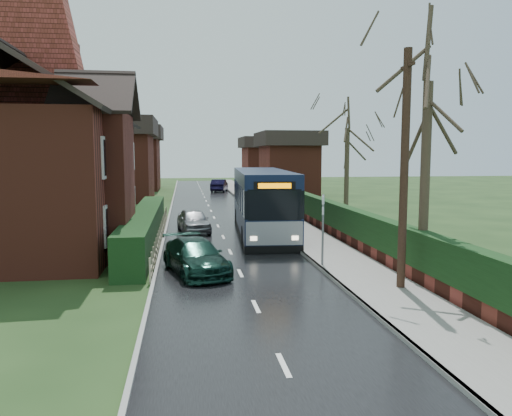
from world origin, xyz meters
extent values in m
plane|color=#324E21|center=(0.00, 0.00, 0.00)|extent=(140.00, 140.00, 0.00)
cube|color=black|center=(0.00, 10.00, 0.01)|extent=(6.00, 100.00, 0.02)
cube|color=slate|center=(4.25, 10.00, 0.07)|extent=(2.50, 100.00, 0.14)
cube|color=gray|center=(3.05, 10.00, 0.07)|extent=(0.12, 100.00, 0.14)
cube|color=gray|center=(-3.05, 10.00, 0.05)|extent=(0.12, 100.00, 0.10)
cube|color=black|center=(-3.90, 5.00, 0.80)|extent=(1.20, 16.00, 1.60)
cube|color=maroon|center=(5.80, 10.00, 0.30)|extent=(0.30, 50.00, 0.60)
cube|color=black|center=(5.80, 10.00, 1.20)|extent=(0.60, 50.00, 1.20)
cube|color=maroon|center=(-9.00, 5.00, 3.00)|extent=(8.00, 14.00, 6.00)
cube|color=maroon|center=(-5.50, 2.00, 3.00)|extent=(2.50, 4.00, 6.00)
cube|color=brown|center=(-8.00, 9.00, 9.20)|extent=(0.90, 1.40, 2.20)
cube|color=silver|center=(-4.95, 0.00, 1.60)|extent=(0.08, 1.20, 1.60)
cube|color=black|center=(-4.92, 0.00, 1.60)|extent=(0.03, 0.95, 1.35)
cube|color=silver|center=(-4.95, 0.00, 4.20)|extent=(0.08, 1.20, 1.60)
cube|color=black|center=(-4.92, 0.00, 4.20)|extent=(0.03, 0.95, 1.35)
cube|color=silver|center=(-4.95, 4.00, 1.60)|extent=(0.08, 1.20, 1.60)
cube|color=black|center=(-4.92, 4.00, 1.60)|extent=(0.03, 0.95, 1.35)
cube|color=silver|center=(-4.95, 4.00, 4.20)|extent=(0.08, 1.20, 1.60)
cube|color=black|center=(-4.92, 4.00, 4.20)|extent=(0.03, 0.95, 1.35)
cube|color=silver|center=(-4.95, 8.00, 1.60)|extent=(0.08, 1.20, 1.60)
cube|color=black|center=(-4.92, 8.00, 1.60)|extent=(0.03, 0.95, 1.35)
cube|color=silver|center=(-4.95, 8.00, 4.20)|extent=(0.08, 1.20, 1.60)
cube|color=black|center=(-4.92, 8.00, 4.20)|extent=(0.03, 0.95, 1.35)
cube|color=silver|center=(-4.95, 10.50, 1.60)|extent=(0.08, 1.20, 1.60)
cube|color=black|center=(-4.92, 10.50, 1.60)|extent=(0.03, 0.95, 1.35)
cube|color=silver|center=(-4.95, 10.50, 4.20)|extent=(0.08, 1.20, 1.60)
cube|color=black|center=(-4.92, 10.50, 4.20)|extent=(0.03, 0.95, 1.35)
cube|color=black|center=(2.20, 6.89, 0.95)|extent=(3.27, 11.47, 1.17)
cube|color=black|center=(2.20, 6.89, 2.15)|extent=(3.29, 11.47, 1.24)
cube|color=black|center=(2.20, 6.89, 3.11)|extent=(3.27, 11.47, 0.68)
cube|color=black|center=(2.20, 6.89, 0.18)|extent=(3.27, 11.47, 0.36)
cube|color=gray|center=(1.85, 1.29, 0.93)|extent=(2.48, 0.27, 1.03)
cube|color=black|center=(1.85, 1.26, 2.16)|extent=(2.32, 0.22, 1.34)
cube|color=black|center=(1.85, 1.26, 2.99)|extent=(1.80, 0.19, 0.36)
cube|color=#FF8C00|center=(1.85, 1.22, 2.99)|extent=(1.42, 0.13, 0.23)
cube|color=black|center=(1.85, 1.28, 0.23)|extent=(2.53, 0.30, 0.31)
cube|color=#FFF2CC|center=(0.95, 1.28, 0.72)|extent=(0.29, 0.07, 0.19)
cube|color=#FFF2CC|center=(2.75, 1.17, 0.72)|extent=(0.29, 0.07, 0.19)
cylinder|color=black|center=(0.81, 3.34, 0.49)|extent=(0.35, 1.01, 0.99)
cylinder|color=black|center=(3.14, 3.20, 0.49)|extent=(0.35, 1.01, 0.99)
cylinder|color=black|center=(1.26, 10.58, 0.49)|extent=(0.35, 1.01, 0.99)
cylinder|color=black|center=(3.59, 10.44, 0.49)|extent=(0.35, 1.01, 0.99)
imported|color=#9FA0A4|center=(-1.50, 7.99, 0.65)|extent=(2.05, 3.99, 1.30)
imported|color=#102C24|center=(-1.60, -1.67, 0.62)|extent=(2.77, 4.57, 1.24)
imported|color=black|center=(2.00, 37.21, 0.71)|extent=(2.35, 4.53, 1.42)
cylinder|color=slate|center=(3.20, -1.57, 1.42)|extent=(0.08, 0.08, 2.83)
cube|color=white|center=(3.20, -1.57, 2.63)|extent=(0.21, 0.42, 0.32)
cube|color=white|center=(3.20, -1.57, 2.22)|extent=(0.19, 0.38, 0.28)
cylinder|color=black|center=(4.80, -5.00, 3.77)|extent=(0.26, 0.26, 7.54)
cube|color=black|center=(4.80, -5.00, 7.00)|extent=(0.14, 0.97, 0.09)
cylinder|color=#3A2E22|center=(6.00, -4.00, 3.36)|extent=(0.32, 0.32, 6.71)
cylinder|color=#3A2F22|center=(9.00, 13.10, 3.01)|extent=(0.32, 0.32, 6.02)
cylinder|color=#3B2F23|center=(-11.35, 10.00, 3.83)|extent=(0.35, 0.35, 7.66)
camera|label=1|loc=(-1.97, -19.68, 4.37)|focal=35.00mm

